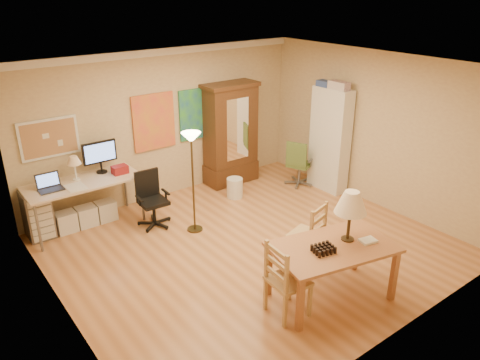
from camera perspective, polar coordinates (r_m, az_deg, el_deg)
floor at (r=7.23m, az=1.33°, el=-8.10°), size 5.50×5.50×0.00m
crown_molding at (r=8.32m, az=-9.45°, el=15.18°), size 5.50×0.08×0.12m
corkboard at (r=7.85m, az=-22.24°, el=4.74°), size 0.90×0.04×0.62m
art_panel_left at (r=8.46m, az=-10.46°, el=6.98°), size 0.80×0.04×1.00m
art_panel_right at (r=8.88m, az=-5.26°, el=8.04°), size 0.75×0.04×0.95m
dining_table at (r=5.89m, az=12.03°, el=-6.39°), size 1.66×1.20×1.41m
ladder_chair_back at (r=6.67m, az=8.27°, el=-6.78°), size 0.54×0.52×0.96m
ladder_chair_left at (r=5.69m, az=5.62°, el=-12.28°), size 0.47×0.49×0.98m
torchiere_lamp at (r=7.16m, az=-5.90°, el=3.27°), size 0.30×0.30×1.66m
computer_desk at (r=8.00m, az=-18.24°, el=-2.09°), size 1.79×0.78×1.35m
office_chair_black at (r=7.86m, az=-10.54°, el=-3.75°), size 0.57×0.57×0.92m
office_chair_green at (r=9.31m, az=7.14°, el=0.84°), size 0.57×0.57×0.92m
drawer_cart at (r=7.97m, az=-23.44°, el=-3.89°), size 0.39×0.46×0.77m
armoire at (r=9.19m, az=-1.15°, el=4.84°), size 1.08×0.51×1.99m
bookshelf at (r=8.99m, az=10.89°, el=4.77°), size 0.30×0.79×1.97m
wastebin at (r=8.73m, az=-0.65°, el=-0.95°), size 0.30×0.30×0.37m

